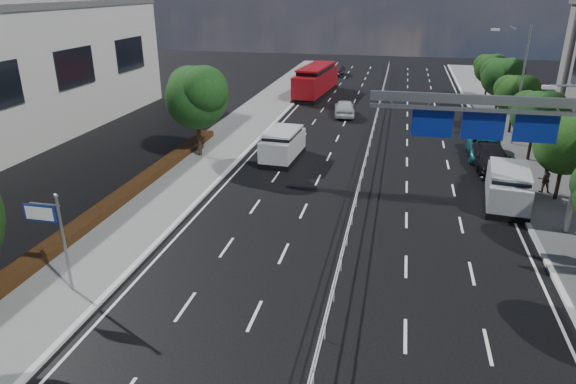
# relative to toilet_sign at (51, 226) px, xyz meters

# --- Properties ---
(ground) EXTENTS (160.00, 160.00, 0.00)m
(ground) POSITION_rel_toilet_sign_xyz_m (10.95, 0.00, -2.94)
(ground) COLOR black
(ground) RESTS_ON ground
(sidewalk_near) EXTENTS (5.00, 140.00, 0.14)m
(sidewalk_near) POSITION_rel_toilet_sign_xyz_m (-0.55, 0.00, -2.87)
(sidewalk_near) COLOR slate
(sidewalk_near) RESTS_ON ground
(kerb_near) EXTENTS (0.25, 140.00, 0.15)m
(kerb_near) POSITION_rel_toilet_sign_xyz_m (1.95, 0.00, -2.87)
(kerb_near) COLOR silver
(kerb_near) RESTS_ON ground
(median_fence) EXTENTS (0.05, 85.00, 1.02)m
(median_fence) POSITION_rel_toilet_sign_xyz_m (10.95, 22.50, -2.42)
(median_fence) COLOR silver
(median_fence) RESTS_ON ground
(hedge_near) EXTENTS (1.00, 36.00, 0.44)m
(hedge_near) POSITION_rel_toilet_sign_xyz_m (-2.35, 5.00, -2.58)
(hedge_near) COLOR black
(hedge_near) RESTS_ON sidewalk_near
(toilet_sign) EXTENTS (1.62, 0.18, 4.34)m
(toilet_sign) POSITION_rel_toilet_sign_xyz_m (0.00, 0.00, 0.00)
(toilet_sign) COLOR gray
(toilet_sign) RESTS_ON ground
(overhead_gantry) EXTENTS (10.24, 0.38, 7.45)m
(overhead_gantry) POSITION_rel_toilet_sign_xyz_m (17.69, 10.05, 2.66)
(overhead_gantry) COLOR gray
(overhead_gantry) RESTS_ON ground
(streetlight_far) EXTENTS (2.78, 2.40, 9.00)m
(streetlight_far) POSITION_rel_toilet_sign_xyz_m (21.46, 26.00, 2.27)
(streetlight_far) COLOR gray
(streetlight_far) RESTS_ON ground
(near_tree_back) EXTENTS (4.84, 4.51, 6.69)m
(near_tree_back) POSITION_rel_toilet_sign_xyz_m (-0.99, 17.97, 1.67)
(near_tree_back) COLOR black
(near_tree_back) RESTS_ON ground
(far_tree_d) EXTENTS (3.85, 3.59, 5.34)m
(far_tree_d) POSITION_rel_toilet_sign_xyz_m (22.20, 14.48, 0.74)
(far_tree_d) COLOR black
(far_tree_d) RESTS_ON ground
(far_tree_e) EXTENTS (3.63, 3.38, 5.13)m
(far_tree_e) POSITION_rel_toilet_sign_xyz_m (22.20, 21.98, 0.61)
(far_tree_e) COLOR black
(far_tree_e) RESTS_ON ground
(far_tree_f) EXTENTS (3.52, 3.28, 5.02)m
(far_tree_f) POSITION_rel_toilet_sign_xyz_m (22.20, 29.48, 0.55)
(far_tree_f) COLOR black
(far_tree_f) RESTS_ON ground
(far_tree_g) EXTENTS (3.96, 3.69, 5.45)m
(far_tree_g) POSITION_rel_toilet_sign_xyz_m (22.20, 36.98, 0.81)
(far_tree_g) COLOR black
(far_tree_g) RESTS_ON ground
(far_tree_h) EXTENTS (3.41, 3.18, 4.91)m
(far_tree_h) POSITION_rel_toilet_sign_xyz_m (22.20, 44.48, 0.48)
(far_tree_h) COLOR black
(far_tree_h) RESTS_ON ground
(white_minivan) EXTENTS (2.47, 5.14, 2.18)m
(white_minivan) POSITION_rel_toilet_sign_xyz_m (4.99, 18.66, -1.87)
(white_minivan) COLOR black
(white_minivan) RESTS_ON ground
(red_bus) EXTENTS (3.68, 11.31, 3.32)m
(red_bus) POSITION_rel_toilet_sign_xyz_m (3.45, 42.34, -1.21)
(red_bus) COLOR black
(red_bus) RESTS_ON ground
(near_car_silver) EXTENTS (2.42, 4.80, 1.57)m
(near_car_silver) POSITION_rel_toilet_sign_xyz_m (7.81, 32.95, -2.16)
(near_car_silver) COLOR silver
(near_car_silver) RESTS_ON ground
(near_car_dark) EXTENTS (1.90, 4.38, 1.40)m
(near_car_dark) POSITION_rel_toilet_sign_xyz_m (4.03, 57.16, -2.24)
(near_car_dark) COLOR black
(near_car_dark) RESTS_ON ground
(silver_minivan) EXTENTS (2.80, 5.42, 2.16)m
(silver_minivan) POSITION_rel_toilet_sign_xyz_m (19.25, 13.41, -1.88)
(silver_minivan) COLOR black
(silver_minivan) RESTS_ON ground
(parked_car_teal) EXTENTS (2.55, 5.29, 1.45)m
(parked_car_teal) POSITION_rel_toilet_sign_xyz_m (19.25, 22.00, -2.22)
(parked_car_teal) COLOR #186A6E
(parked_car_teal) RESTS_ON ground
(parked_car_dark) EXTENTS (2.55, 5.60, 1.59)m
(parked_car_dark) POSITION_rel_toilet_sign_xyz_m (19.25, 19.55, -2.15)
(parked_car_dark) COLOR black
(parked_car_dark) RESTS_ON ground
(pedestrian_b) EXTENTS (0.83, 0.67, 1.62)m
(pedestrian_b) POSITION_rel_toilet_sign_xyz_m (21.69, 15.54, -1.99)
(pedestrian_b) COLOR gray
(pedestrian_b) RESTS_ON sidewalk_far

